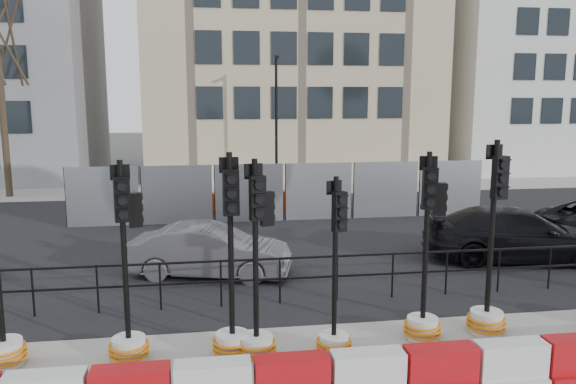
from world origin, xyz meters
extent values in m
plane|color=#51514C|center=(0.00, 0.00, 0.00)|extent=(120.00, 120.00, 0.00)
cube|color=black|center=(0.00, 7.00, 0.01)|extent=(40.00, 14.00, 0.03)
cube|color=gray|center=(0.00, 16.00, 0.01)|extent=(40.00, 4.00, 0.02)
cube|color=#C2AA8E|center=(2.00, 22.00, 9.00)|extent=(15.00, 10.00, 18.00)
cube|color=silver|center=(17.00, 22.00, 8.00)|extent=(12.00, 9.00, 16.00)
cylinder|color=black|center=(-6.00, 1.20, 0.50)|extent=(0.04, 0.04, 1.00)
cylinder|color=black|center=(-4.80, 1.20, 0.50)|extent=(0.04, 0.04, 1.00)
cylinder|color=black|center=(-3.60, 1.20, 0.50)|extent=(0.04, 0.04, 1.00)
cylinder|color=black|center=(-2.40, 1.20, 0.50)|extent=(0.04, 0.04, 1.00)
cylinder|color=black|center=(-1.20, 1.20, 0.50)|extent=(0.04, 0.04, 1.00)
cylinder|color=black|center=(0.00, 1.20, 0.50)|extent=(0.04, 0.04, 1.00)
cylinder|color=black|center=(1.20, 1.20, 0.50)|extent=(0.04, 0.04, 1.00)
cylinder|color=black|center=(2.40, 1.20, 0.50)|extent=(0.04, 0.04, 1.00)
cylinder|color=black|center=(3.60, 1.20, 0.50)|extent=(0.04, 0.04, 1.00)
cylinder|color=black|center=(4.80, 1.20, 0.50)|extent=(0.04, 0.04, 1.00)
cube|color=black|center=(0.00, 1.20, 0.98)|extent=(18.00, 0.04, 0.04)
cube|color=black|center=(0.00, 1.20, 0.55)|extent=(18.00, 0.04, 0.04)
cube|color=gray|center=(-6.00, 9.00, 1.00)|extent=(2.30, 0.05, 2.00)
cylinder|color=black|center=(-7.15, 9.00, 1.00)|extent=(0.05, 0.05, 2.00)
cube|color=gray|center=(-3.60, 9.00, 1.00)|extent=(2.30, 0.05, 2.00)
cylinder|color=black|center=(-4.75, 9.00, 1.00)|extent=(0.05, 0.05, 2.00)
cube|color=gray|center=(-1.20, 9.00, 1.00)|extent=(2.30, 0.05, 2.00)
cylinder|color=black|center=(-2.35, 9.00, 1.00)|extent=(0.05, 0.05, 2.00)
cube|color=gray|center=(1.20, 9.00, 1.00)|extent=(2.30, 0.05, 2.00)
cylinder|color=black|center=(0.05, 9.00, 1.00)|extent=(0.05, 0.05, 2.00)
cube|color=gray|center=(3.60, 9.00, 1.00)|extent=(2.30, 0.05, 2.00)
cylinder|color=black|center=(2.45, 9.00, 1.00)|extent=(0.05, 0.05, 2.00)
cube|color=gray|center=(6.00, 9.00, 1.00)|extent=(2.30, 0.05, 2.00)
cylinder|color=black|center=(4.85, 9.00, 1.00)|extent=(0.05, 0.05, 2.00)
cube|color=red|center=(-4.00, 10.50, 0.40)|extent=(1.00, 0.40, 0.80)
cube|color=red|center=(-2.00, 10.50, 0.40)|extent=(1.00, 0.40, 0.80)
cube|color=red|center=(0.00, 10.50, 0.40)|extent=(1.00, 0.40, 0.80)
cube|color=red|center=(2.00, 10.50, 0.40)|extent=(1.00, 0.40, 0.80)
cylinder|color=black|center=(0.50, 15.00, 3.00)|extent=(0.12, 0.12, 6.00)
cube|color=black|center=(0.50, 14.75, 5.90)|extent=(0.12, 0.50, 0.12)
cylinder|color=#473828|center=(-11.00, 15.50, 3.15)|extent=(0.28, 0.28, 6.30)
cube|color=silver|center=(-2.62, -2.80, 0.55)|extent=(1.00, 0.35, 0.50)
cube|color=red|center=(-1.58, -2.80, 0.55)|extent=(1.00, 0.35, 0.50)
cube|color=silver|center=(-0.53, -2.80, 0.55)|extent=(1.00, 0.35, 0.50)
cube|color=red|center=(0.53, -2.80, 0.55)|extent=(1.00, 0.35, 0.50)
cube|color=silver|center=(1.58, -2.80, 0.55)|extent=(1.00, 0.35, 0.50)
cube|color=red|center=(2.62, -2.80, 0.15)|extent=(1.00, 0.50, 0.30)
cylinder|color=white|center=(-5.89, -0.81, 0.21)|extent=(0.57, 0.57, 0.42)
torus|color=#CF6E0B|center=(-5.89, -0.81, 0.13)|extent=(0.69, 0.69, 0.05)
torus|color=#CF6E0B|center=(-5.89, -0.81, 0.21)|extent=(0.69, 0.69, 0.05)
torus|color=#CF6E0B|center=(-5.89, -0.81, 0.30)|extent=(0.69, 0.69, 0.05)
cylinder|color=white|center=(-3.95, -0.91, 0.20)|extent=(0.54, 0.54, 0.40)
torus|color=#CF6E0B|center=(-3.95, -0.91, 0.12)|extent=(0.65, 0.65, 0.05)
torus|color=#CF6E0B|center=(-3.95, -0.91, 0.20)|extent=(0.65, 0.65, 0.05)
torus|color=#CF6E0B|center=(-3.95, -0.91, 0.28)|extent=(0.65, 0.65, 0.05)
cylinder|color=black|center=(-3.95, -0.91, 1.79)|extent=(0.09, 0.09, 2.98)
cube|color=black|center=(-3.93, -1.03, 2.68)|extent=(0.26, 0.19, 0.70)
cylinder|color=black|center=(-3.91, -1.11, 2.46)|extent=(0.16, 0.08, 0.15)
cylinder|color=black|center=(-3.91, -1.11, 2.68)|extent=(0.16, 0.08, 0.15)
cylinder|color=black|center=(-3.91, -1.11, 2.90)|extent=(0.16, 0.08, 0.15)
cube|color=black|center=(-3.96, -0.85, 3.08)|extent=(0.30, 0.09, 0.24)
cube|color=black|center=(-3.76, -0.87, 2.48)|extent=(0.22, 0.17, 0.55)
cylinder|color=white|center=(-2.29, -1.02, 0.20)|extent=(0.55, 0.55, 0.41)
torus|color=#CF6E0B|center=(-2.29, -1.02, 0.12)|extent=(0.67, 0.67, 0.05)
torus|color=#CF6E0B|center=(-2.29, -1.02, 0.20)|extent=(0.67, 0.67, 0.05)
torus|color=#CF6E0B|center=(-2.29, -1.02, 0.29)|extent=(0.67, 0.67, 0.05)
cylinder|color=black|center=(-2.29, -1.02, 1.84)|extent=(0.09, 0.09, 3.07)
cube|color=black|center=(-2.27, -1.14, 2.77)|extent=(0.26, 0.17, 0.72)
cylinder|color=black|center=(-2.27, -1.22, 2.54)|extent=(0.16, 0.07, 0.15)
cylinder|color=black|center=(-2.27, -1.22, 2.77)|extent=(0.16, 0.07, 0.15)
cylinder|color=black|center=(-2.27, -1.22, 2.99)|extent=(0.16, 0.07, 0.15)
cube|color=black|center=(-2.29, -0.96, 3.18)|extent=(0.31, 0.06, 0.25)
cylinder|color=white|center=(-1.90, -1.16, 0.20)|extent=(0.54, 0.54, 0.40)
torus|color=#CF6E0B|center=(-1.90, -1.16, 0.12)|extent=(0.65, 0.65, 0.05)
torus|color=#CF6E0B|center=(-1.90, -1.16, 0.20)|extent=(0.65, 0.65, 0.05)
torus|color=#CF6E0B|center=(-1.90, -1.16, 0.28)|extent=(0.65, 0.65, 0.05)
cylinder|color=black|center=(-1.90, -1.16, 1.79)|extent=(0.09, 0.09, 2.99)
cube|color=black|center=(-1.87, -1.27, 2.69)|extent=(0.27, 0.19, 0.70)
cylinder|color=black|center=(-1.85, -1.35, 2.47)|extent=(0.16, 0.09, 0.15)
cylinder|color=black|center=(-1.85, -1.35, 2.69)|extent=(0.16, 0.09, 0.15)
cylinder|color=black|center=(-1.85, -1.35, 2.91)|extent=(0.16, 0.09, 0.15)
cube|color=black|center=(-1.92, -1.10, 3.09)|extent=(0.30, 0.10, 0.24)
cube|color=black|center=(-1.71, -1.11, 2.49)|extent=(0.23, 0.17, 0.55)
cylinder|color=white|center=(-0.63, -1.21, 0.18)|extent=(0.49, 0.49, 0.36)
torus|color=#CF6E0B|center=(-0.63, -1.21, 0.11)|extent=(0.59, 0.59, 0.05)
torus|color=#CF6E0B|center=(-0.63, -1.21, 0.18)|extent=(0.59, 0.59, 0.05)
torus|color=#CF6E0B|center=(-0.63, -1.21, 0.25)|extent=(0.59, 0.59, 0.05)
cylinder|color=black|center=(-0.63, -1.21, 1.63)|extent=(0.08, 0.08, 2.72)
cube|color=black|center=(-0.59, -1.31, 2.45)|extent=(0.25, 0.19, 0.64)
cylinder|color=black|center=(-0.56, -1.38, 2.25)|extent=(0.14, 0.09, 0.14)
cylinder|color=black|center=(-0.56, -1.38, 2.45)|extent=(0.14, 0.09, 0.14)
cylinder|color=black|center=(-0.56, -1.38, 2.65)|extent=(0.14, 0.09, 0.14)
cube|color=black|center=(-0.65, -1.16, 2.81)|extent=(0.27, 0.12, 0.22)
cylinder|color=white|center=(1.06, -0.83, 0.20)|extent=(0.54, 0.54, 0.40)
torus|color=#CF6E0B|center=(1.06, -0.83, 0.12)|extent=(0.66, 0.66, 0.05)
torus|color=#CF6E0B|center=(1.06, -0.83, 0.20)|extent=(0.66, 0.66, 0.05)
torus|color=#CF6E0B|center=(1.06, -0.83, 0.28)|extent=(0.66, 0.66, 0.05)
cylinder|color=black|center=(1.06, -0.83, 1.81)|extent=(0.09, 0.09, 3.02)
cube|color=black|center=(1.04, -0.95, 2.72)|extent=(0.26, 0.18, 0.71)
cylinder|color=black|center=(1.03, -1.03, 2.50)|extent=(0.16, 0.08, 0.15)
cylinder|color=black|center=(1.03, -1.03, 2.72)|extent=(0.16, 0.08, 0.15)
cylinder|color=black|center=(1.03, -1.03, 2.94)|extent=(0.16, 0.08, 0.15)
cube|color=black|center=(1.07, -0.77, 3.12)|extent=(0.30, 0.08, 0.24)
cube|color=black|center=(1.26, -0.87, 2.52)|extent=(0.22, 0.16, 0.55)
cylinder|color=white|center=(2.29, -0.77, 0.21)|extent=(0.57, 0.57, 0.42)
torus|color=#CF6E0B|center=(2.29, -0.77, 0.13)|extent=(0.69, 0.69, 0.05)
torus|color=#CF6E0B|center=(2.29, -0.77, 0.21)|extent=(0.69, 0.69, 0.05)
torus|color=#CF6E0B|center=(2.29, -0.77, 0.30)|extent=(0.69, 0.69, 0.05)
cylinder|color=black|center=(2.29, -0.77, 1.91)|extent=(0.10, 0.10, 3.19)
cube|color=black|center=(2.31, -0.89, 2.87)|extent=(0.28, 0.19, 0.74)
cylinder|color=black|center=(2.33, -0.98, 2.63)|extent=(0.17, 0.08, 0.16)
cylinder|color=black|center=(2.33, -0.98, 2.87)|extent=(0.17, 0.08, 0.16)
cylinder|color=black|center=(2.33, -0.98, 3.10)|extent=(0.17, 0.08, 0.16)
cube|color=black|center=(2.28, -0.70, 3.29)|extent=(0.32, 0.08, 0.25)
imported|color=#54545A|center=(-2.59, 3.28, 0.62)|extent=(3.14, 4.42, 1.25)
imported|color=black|center=(5.34, 3.42, 0.70)|extent=(3.73, 5.52, 1.39)
camera|label=1|loc=(-2.66, -9.72, 4.22)|focal=35.00mm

